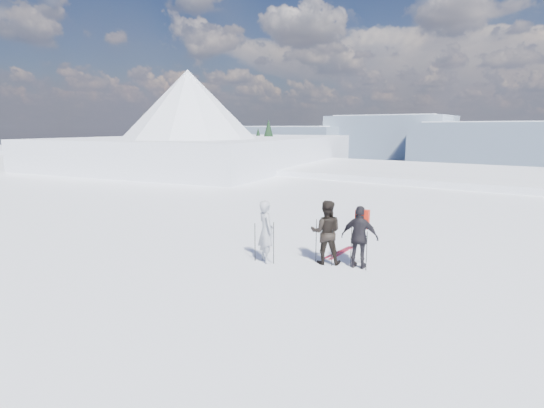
% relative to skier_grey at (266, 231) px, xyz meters
% --- Properties ---
extents(lake_basin, '(820.00, 820.00, 71.62)m').
position_rel_skier_grey_xyz_m(lake_basin, '(2.01, 27.61, -7.47)').
color(lake_basin, white).
rests_on(lake_basin, ground).
extents(near_ridge, '(31.37, 35.68, 25.62)m').
position_rel_skier_grey_xyz_m(near_ridge, '(-24.55, 26.96, -4.45)').
color(near_ridge, white).
rests_on(near_ridge, ground).
extents(skier_grey, '(0.85, 0.78, 1.94)m').
position_rel_skier_grey_xyz_m(skier_grey, '(0.00, 0.00, 0.00)').
color(skier_grey, '#9599A3').
rests_on(skier_grey, ground).
extents(skier_dark, '(1.19, 1.09, 1.97)m').
position_rel_skier_grey_xyz_m(skier_dark, '(1.60, 0.92, 0.01)').
color(skier_dark, black).
rests_on(skier_dark, ground).
extents(skier_pack, '(1.16, 0.63, 1.88)m').
position_rel_skier_grey_xyz_m(skier_pack, '(2.61, 1.10, -0.03)').
color(skier_pack, black).
rests_on(skier_pack, ground).
extents(backpack, '(0.43, 0.29, 0.55)m').
position_rel_skier_grey_xyz_m(backpack, '(2.57, 1.34, 1.18)').
color(backpack, red).
rests_on(backpack, skier_pack).
extents(ski_poles, '(3.24, 1.21, 1.36)m').
position_rel_skier_grey_xyz_m(ski_poles, '(1.39, 0.59, -0.34)').
color(ski_poles, black).
rests_on(ski_poles, ground).
extents(skis_loose, '(0.29, 1.70, 0.03)m').
position_rel_skier_grey_xyz_m(skis_loose, '(1.50, 2.14, -0.96)').
color(skis_loose, black).
rests_on(skis_loose, ground).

